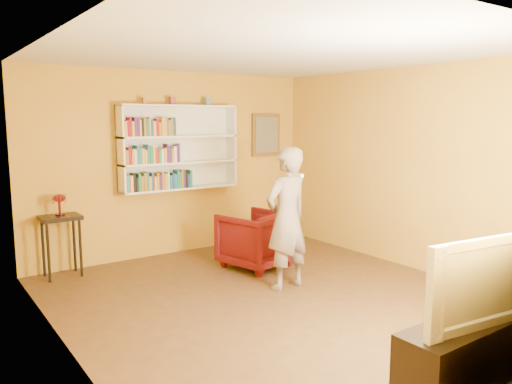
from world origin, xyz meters
TOP-DOWN VIEW (x-y plane):
  - room_shell at (0.00, 0.00)m, footprint 5.30×5.80m
  - bookshelf at (0.00, 2.41)m, footprint 1.80×0.29m
  - books_row_lower at (-0.36, 2.30)m, footprint 1.00×0.19m
  - books_row_middle at (-0.44, 2.30)m, footprint 0.84×0.19m
  - books_row_upper at (-0.48, 2.30)m, footprint 0.75×0.19m
  - ornament_left at (-0.52, 2.35)m, footprint 0.07×0.07m
  - ornament_centre at (-0.10, 2.35)m, footprint 0.08×0.08m
  - ornament_right at (0.48, 2.35)m, footprint 0.08×0.08m
  - framed_painting at (1.65, 2.46)m, footprint 0.55×0.05m
  - console_table at (-1.75, 2.25)m, footprint 0.49×0.37m
  - ruby_lustre at (-1.75, 2.25)m, footprint 0.17×0.17m
  - armchair at (0.54, 1.18)m, footprint 1.00×1.01m
  - person at (0.34, 0.25)m, footprint 0.66×0.47m
  - game_remote at (0.23, -0.07)m, footprint 0.04×0.15m
  - tv_cabinet at (0.13, -2.25)m, footprint 1.35×0.40m
  - television at (0.13, -2.25)m, footprint 1.20×0.31m

SIDE VIEW (x-z plane):
  - tv_cabinet at x=0.13m, z-range 0.00..0.48m
  - armchair at x=0.54m, z-range 0.00..0.76m
  - console_table at x=-1.75m, z-range 0.26..1.06m
  - television at x=0.13m, z-range 0.48..1.17m
  - person at x=0.34m, z-range 0.00..1.69m
  - ruby_lustre at x=-1.75m, z-range 0.86..1.13m
  - room_shell at x=0.00m, z-range -0.42..2.46m
  - books_row_lower at x=-0.36m, z-range 1.00..1.26m
  - game_remote at x=0.23m, z-range 1.38..1.42m
  - books_row_middle at x=-0.44m, z-range 1.37..1.64m
  - bookshelf at x=0.00m, z-range 0.98..2.21m
  - framed_painting at x=1.65m, z-range 1.40..2.10m
  - books_row_upper at x=-0.48m, z-range 1.76..2.03m
  - ornament_left at x=-0.52m, z-range 2.21..2.31m
  - ornament_right at x=0.48m, z-range 2.21..2.32m
  - ornament_centre at x=-0.10m, z-range 2.21..2.33m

